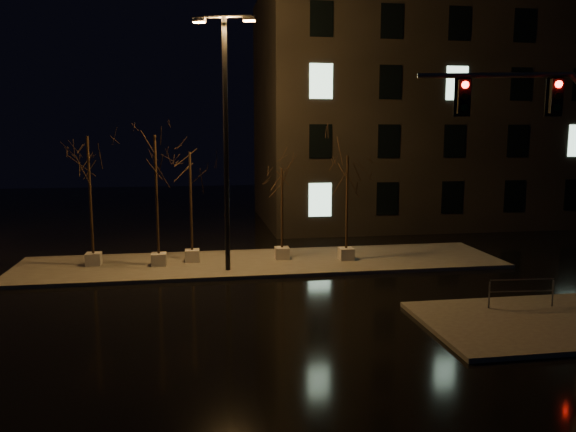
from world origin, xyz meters
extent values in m
plane|color=black|center=(0.00, 0.00, 0.00)|extent=(90.00, 90.00, 0.00)
cube|color=#494741|center=(0.00, 6.00, 0.07)|extent=(22.00, 5.00, 0.15)
cube|color=#494741|center=(7.50, -3.50, 0.07)|extent=(7.00, 5.00, 0.15)
cube|color=black|center=(14.00, 18.00, 7.50)|extent=(25.00, 12.00, 15.00)
cube|color=#A4A199|center=(-7.53, 6.47, 0.43)|extent=(0.65, 0.65, 0.55)
cylinder|color=black|center=(-7.53, 6.47, 3.27)|extent=(0.11, 0.11, 5.15)
cube|color=#A4A199|center=(-4.66, 5.94, 0.43)|extent=(0.65, 0.65, 0.55)
cylinder|color=black|center=(-4.66, 5.94, 3.30)|extent=(0.11, 0.11, 5.20)
cube|color=#A4A199|center=(-3.19, 6.47, 0.43)|extent=(0.65, 0.65, 0.55)
cylinder|color=black|center=(-3.19, 6.47, 2.92)|extent=(0.11, 0.11, 4.44)
cube|color=#A4A199|center=(0.94, 6.34, 0.43)|extent=(0.65, 0.65, 0.55)
cylinder|color=black|center=(0.94, 6.34, 2.54)|extent=(0.11, 0.11, 3.68)
cube|color=#A4A199|center=(3.85, 5.69, 0.43)|extent=(0.65, 0.65, 0.55)
cylinder|color=black|center=(3.85, 5.69, 2.84)|extent=(0.11, 0.11, 4.27)
cylinder|color=#53565B|center=(5.70, -3.44, 7.65)|extent=(4.30, 1.19, 0.15)
cube|color=black|center=(7.45, -3.86, 7.05)|extent=(0.38, 0.31, 0.99)
cube|color=black|center=(4.89, -3.24, 7.05)|extent=(0.38, 0.31, 0.99)
cylinder|color=black|center=(-1.67, 4.62, 5.39)|extent=(0.21, 0.21, 10.47)
cylinder|color=black|center=(-1.67, 4.62, 10.62)|extent=(2.22, 0.82, 0.10)
cube|color=orange|center=(-2.67, 4.94, 10.47)|extent=(0.59, 0.44, 0.21)
cube|color=orange|center=(-0.68, 4.29, 10.47)|extent=(0.59, 0.44, 0.21)
cylinder|color=#53565B|center=(6.69, -2.11, 0.61)|extent=(0.05, 0.05, 0.91)
cylinder|color=#53565B|center=(8.92, -2.29, 0.61)|extent=(0.05, 0.05, 0.91)
cylinder|color=#53565B|center=(7.81, -2.20, 1.11)|extent=(2.23, 0.21, 0.04)
cylinder|color=#53565B|center=(7.81, -2.20, 0.71)|extent=(2.23, 0.21, 0.04)
camera|label=1|loc=(-2.92, -19.00, 6.02)|focal=35.00mm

